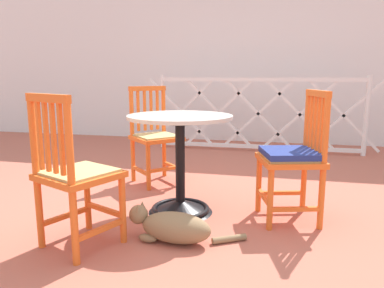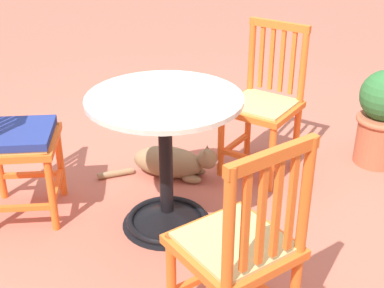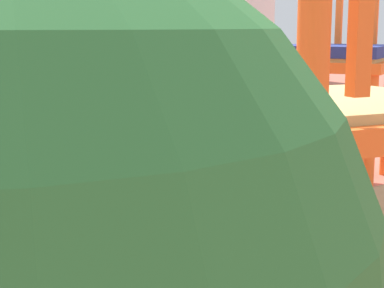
% 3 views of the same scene
% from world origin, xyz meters
% --- Properties ---
extents(ground_plane, '(24.00, 24.00, 0.00)m').
position_xyz_m(ground_plane, '(0.00, 0.00, 0.00)').
color(ground_plane, '#BC604C').
extents(building_wall_backdrop, '(10.00, 0.20, 2.80)m').
position_xyz_m(building_wall_backdrop, '(0.00, 3.47, 1.40)').
color(building_wall_backdrop, white).
rests_on(building_wall_backdrop, ground_plane).
extents(lattice_fence_panel, '(3.08, 0.06, 1.02)m').
position_xyz_m(lattice_fence_panel, '(0.51, 2.64, 0.51)').
color(lattice_fence_panel, white).
rests_on(lattice_fence_panel, ground_plane).
extents(cafe_table, '(0.76, 0.76, 0.73)m').
position_xyz_m(cafe_table, '(0.07, 0.20, 0.28)').
color(cafe_table, black).
rests_on(cafe_table, ground_plane).
extents(orange_chair_tucked_in, '(0.49, 0.49, 0.91)m').
position_xyz_m(orange_chair_tucked_in, '(0.87, 0.24, 0.45)').
color(orange_chair_tucked_in, orange).
rests_on(orange_chair_tucked_in, ground_plane).
extents(orange_chair_facing_out, '(0.57, 0.57, 0.91)m').
position_xyz_m(orange_chair_facing_out, '(-0.36, 0.91, 0.43)').
color(orange_chair_facing_out, orange).
rests_on(orange_chair_facing_out, ground_plane).
extents(orange_chair_at_corner, '(0.53, 0.53, 0.91)m').
position_xyz_m(orange_chair_at_corner, '(-0.37, -0.48, 0.43)').
color(orange_chair_at_corner, orange).
rests_on(orange_chair_at_corner, ground_plane).
extents(tabby_cat, '(0.74, 0.26, 0.23)m').
position_xyz_m(tabby_cat, '(0.14, -0.29, 0.10)').
color(tabby_cat, '#8E704C').
rests_on(tabby_cat, ground_plane).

